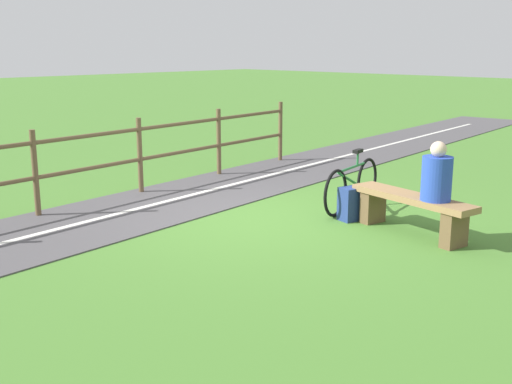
# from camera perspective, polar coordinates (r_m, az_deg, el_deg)

# --- Properties ---
(ground_plane) EXTENTS (80.00, 80.00, 0.00)m
(ground_plane) POSITION_cam_1_polar(r_m,az_deg,el_deg) (8.67, 0.10, -2.30)
(ground_plane) COLOR #477A2D
(bench) EXTENTS (1.77, 0.69, 0.50)m
(bench) POSITION_cam_1_polar(r_m,az_deg,el_deg) (8.07, 13.82, -1.32)
(bench) COLOR #937047
(bench) RESTS_ON ground_plane
(person_seated) EXTENTS (0.42, 0.42, 0.71)m
(person_seated) POSITION_cam_1_polar(r_m,az_deg,el_deg) (7.75, 15.96, 1.40)
(person_seated) COLOR #2847B7
(person_seated) RESTS_ON bench
(bicycle) EXTENTS (0.35, 1.69, 0.84)m
(bicycle) POSITION_cam_1_polar(r_m,az_deg,el_deg) (9.16, 8.64, 0.66)
(bicycle) COLOR black
(bicycle) RESTS_ON ground_plane
(backpack) EXTENTS (0.31, 0.32, 0.45)m
(backpack) POSITION_cam_1_polar(r_m,az_deg,el_deg) (8.57, 8.45, -1.08)
(backpack) COLOR navy
(backpack) RESTS_ON ground_plane
(fence_roadside) EXTENTS (1.02, 11.15, 1.20)m
(fence_roadside) POSITION_cam_1_polar(r_m,az_deg,el_deg) (9.09, -19.29, 2.24)
(fence_roadside) COLOR brown
(fence_roadside) RESTS_ON ground_plane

